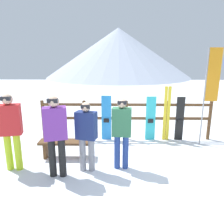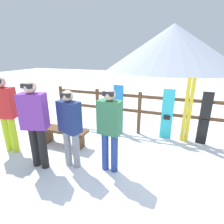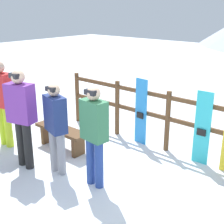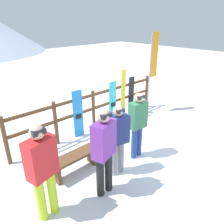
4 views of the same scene
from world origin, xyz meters
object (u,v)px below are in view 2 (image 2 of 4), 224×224
bench (63,133)px  snowboard_cyan (167,115)px  person_red (5,110)px  snowboard_blue (118,109)px  ski_pair_yellow (188,111)px  person_navy (70,125)px  person_plaid_green (110,126)px  person_purple (35,120)px  snowboard_black_stripe (204,119)px

bench → snowboard_cyan: size_ratio=0.92×
person_red → snowboard_blue: (2.04, 1.91, -0.32)m
ski_pair_yellow → person_red: bearing=-153.8°
person_red → person_navy: person_red is taller
bench → person_red: 1.38m
person_navy → person_plaid_green: 0.79m
person_plaid_green → person_purple: bearing=-165.2°
person_red → ski_pair_yellow: 4.33m
snowboard_black_stripe → person_red: bearing=-156.0°
person_purple → person_red: person_purple is taller
snowboard_blue → person_red: bearing=-136.9°
person_navy → snowboard_black_stripe: (2.61, 1.93, -0.24)m
person_red → snowboard_black_stripe: (4.29, 1.91, -0.34)m
person_red → snowboard_blue: person_red is taller
person_purple → person_navy: (0.61, 0.25, -0.11)m
person_navy → person_plaid_green: bearing=8.8°
snowboard_black_stripe → ski_pair_yellow: bearing=179.5°
person_plaid_green → snowboard_cyan: (0.94, 1.81, -0.28)m
ski_pair_yellow → snowboard_black_stripe: 0.44m
person_purple → snowboard_cyan: (2.33, 2.18, -0.34)m
snowboard_blue → snowboard_cyan: snowboard_blue is taller
snowboard_cyan → bench: bearing=-152.0°
person_red → person_navy: size_ratio=1.11×
person_red → snowboard_blue: size_ratio=1.26×
person_purple → snowboard_cyan: 3.21m
person_purple → person_plaid_green: 1.43m
snowboard_blue → snowboard_cyan: bearing=-0.0°
person_navy → snowboard_black_stripe: person_navy is taller
bench → snowboard_blue: size_ratio=0.91×
bench → person_plaid_green: 1.67m
snowboard_blue → snowboard_black_stripe: 2.25m
bench → person_purple: person_purple is taller
snowboard_blue → person_navy: bearing=-100.5°
snowboard_black_stripe → person_plaid_green: bearing=-135.3°
bench → snowboard_black_stripe: snowboard_black_stripe is taller
snowboard_cyan → snowboard_black_stripe: (0.89, -0.00, -0.00)m
snowboard_blue → snowboard_black_stripe: bearing=-0.0°
person_red → person_navy: bearing=-0.7°
bench → person_purple: size_ratio=0.72×
person_red → snowboard_blue: 2.81m
person_navy → person_red: bearing=179.3°
person_plaid_green → ski_pair_yellow: size_ratio=0.99×
person_red → person_navy: 1.68m
person_red → snowboard_cyan: size_ratio=1.28×
bench → person_purple: (0.06, -0.91, 0.69)m
person_purple → ski_pair_yellow: 3.56m
person_navy → snowboard_cyan: size_ratio=1.16×
person_navy → snowboard_blue: 1.98m
person_navy → person_plaid_green: size_ratio=0.96×
bench → snowboard_black_stripe: bearing=21.2°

